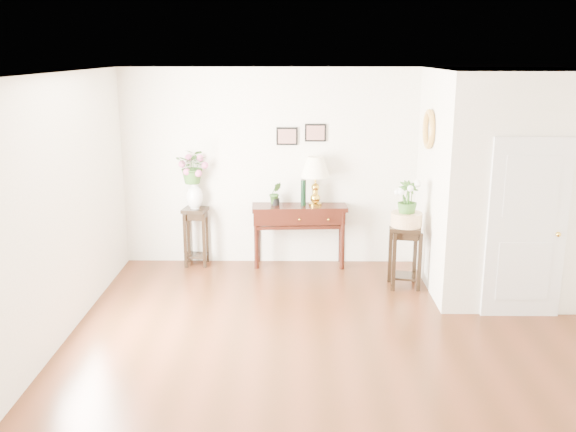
{
  "coord_description": "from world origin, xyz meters",
  "views": [
    {
      "loc": [
        -0.53,
        -6.26,
        3.01
      ],
      "look_at": [
        -0.62,
        1.3,
        1.06
      ],
      "focal_mm": 40.0,
      "sensor_mm": 36.0,
      "label": 1
    }
  ],
  "objects_px": {
    "table_lamp": "(315,181)",
    "plant_stand_a": "(196,237)",
    "console_table": "(299,235)",
    "plant_stand_b": "(405,256)"
  },
  "relations": [
    {
      "from": "table_lamp",
      "to": "plant_stand_b",
      "type": "distance_m",
      "value": 1.65
    },
    {
      "from": "table_lamp",
      "to": "plant_stand_b",
      "type": "relative_size",
      "value": 0.85
    },
    {
      "from": "plant_stand_b",
      "to": "console_table",
      "type": "bearing_deg",
      "value": 148.19
    },
    {
      "from": "table_lamp",
      "to": "plant_stand_b",
      "type": "xyz_separation_m",
      "value": [
        1.15,
        -0.85,
        -0.83
      ]
    },
    {
      "from": "console_table",
      "to": "plant_stand_a",
      "type": "height_order",
      "value": "console_table"
    },
    {
      "from": "table_lamp",
      "to": "plant_stand_a",
      "type": "distance_m",
      "value": 1.89
    },
    {
      "from": "console_table",
      "to": "table_lamp",
      "type": "xyz_separation_m",
      "value": [
        0.22,
        0.0,
        0.8
      ]
    },
    {
      "from": "table_lamp",
      "to": "plant_stand_b",
      "type": "bearing_deg",
      "value": -36.49
    },
    {
      "from": "console_table",
      "to": "plant_stand_b",
      "type": "xyz_separation_m",
      "value": [
        1.37,
        -0.85,
        -0.03
      ]
    },
    {
      "from": "table_lamp",
      "to": "plant_stand_a",
      "type": "xyz_separation_m",
      "value": [
        -1.71,
        0.0,
        -0.82
      ]
    }
  ]
}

